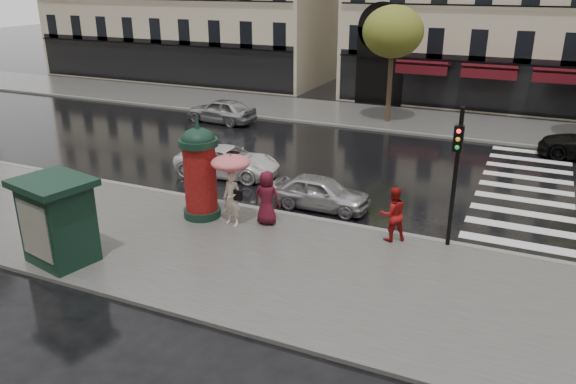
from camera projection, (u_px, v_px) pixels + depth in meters
The scene contains 16 objects.
ground at pixel (296, 261), 16.95m from camera, with size 160.00×160.00×0.00m, color black.
near_sidewalk at pixel (290, 267), 16.50m from camera, with size 90.00×7.00×0.12m, color #474744.
far_sidewalk at pixel (425, 122), 33.10m from camera, with size 90.00×6.00×0.12m, color #474744.
near_kerb at pixel (331, 222), 19.48m from camera, with size 90.00×0.25×0.14m, color slate.
far_kerb at pixel (413, 134), 30.54m from camera, with size 90.00×0.25×0.14m, color slate.
zebra_crossing at pixel (526, 188), 22.81m from camera, with size 3.60×11.75×0.01m, color silver.
tree_far_left at pixel (393, 32), 31.19m from camera, with size 3.40×3.40×6.64m.
woman_umbrella at pixel (231, 178), 18.60m from camera, with size 1.32×1.32×2.53m.
woman_red at pixel (393, 214), 17.75m from camera, with size 0.88×0.68×1.80m, color maroon.
man_burgundy at pixel (267, 198), 18.95m from camera, with size 0.92×0.60×1.87m, color #50101E.
morris_column at pixel (200, 170), 19.26m from camera, with size 1.34×1.34×3.61m.
traffic_light at pixel (456, 165), 16.72m from camera, with size 0.28×0.41×4.41m.
newsstand at pixel (58, 220), 16.30m from camera, with size 2.46×2.20×2.56m.
car_silver at pixel (321, 192), 20.63m from camera, with size 1.48×3.68×1.25m, color #B8B7BD.
car_white at pixel (228, 161), 24.11m from camera, with size 2.08×4.52×1.26m, color white.
car_far_silver at pixel (221, 111), 32.86m from camera, with size 1.70×4.23×1.44m, color #A1A1A6.
Camera 1 is at (5.98, -13.85, 8.02)m, focal length 35.00 mm.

